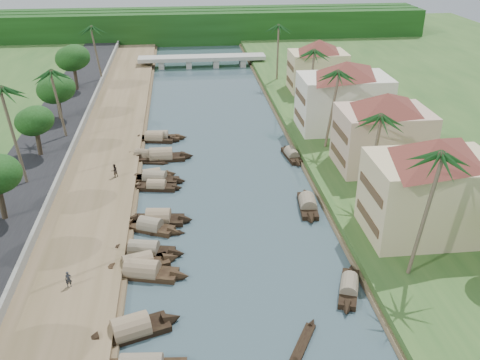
{
  "coord_description": "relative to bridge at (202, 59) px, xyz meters",
  "views": [
    {
      "loc": [
        -4.68,
        -46.14,
        30.01
      ],
      "look_at": [
        1.59,
        10.28,
        2.0
      ],
      "focal_mm": 40.0,
      "sensor_mm": 36.0,
      "label": 1
    }
  ],
  "objects": [
    {
      "name": "canoe_2",
      "position": [
        -9.37,
        -51.34,
        -1.62
      ],
      "size": [
        5.02,
        1.73,
        0.72
      ],
      "rotation": [
        0.0,
        0.0,
        -0.21
      ],
      "color": "black",
      "rests_on": "ground"
    },
    {
      "name": "tree_4",
      "position": [
        -24.0,
        -35.44,
        4.4
      ],
      "size": [
        5.21,
        5.21,
        6.93
      ],
      "color": "#49392A",
      "rests_on": "ground"
    },
    {
      "name": "building_distant",
      "position": [
        19.99,
        -24.0,
        4.16
      ],
      "size": [
        12.62,
        12.62,
        9.2
      ],
      "color": "#D2BD8C",
      "rests_on": "right_bank"
    },
    {
      "name": "treeline",
      "position": [
        -0.0,
        28.0,
        2.28
      ],
      "size": [
        120.0,
        14.0,
        8.0
      ],
      "color": "#14370F",
      "rests_on": "ground"
    },
    {
      "name": "palm_8",
      "position": [
        -20.5,
        -12.87,
        9.47
      ],
      "size": [
        3.2,
        3.2,
        11.58
      ],
      "color": "brown",
      "rests_on": "ground"
    },
    {
      "name": "left_bank",
      "position": [
        -16.0,
        -52.0,
        -1.32
      ],
      "size": [
        10.0,
        180.0,
        0.8
      ],
      "primitive_type": "cube",
      "color": "brown",
      "rests_on": "ground"
    },
    {
      "name": "sampan_8",
      "position": [
        -9.07,
        -56.26,
        -1.31
      ],
      "size": [
        6.66,
        3.07,
        2.04
      ],
      "rotation": [
        0.0,
        0.0,
        0.24
      ],
      "color": "black",
      "rests_on": "ground"
    },
    {
      "name": "sampan_7",
      "position": [
        -8.39,
        -59.17,
        -1.32
      ],
      "size": [
        6.68,
        2.46,
        1.81
      ],
      "rotation": [
        0.0,
        0.0,
        -0.18
      ],
      "color": "black",
      "rests_on": "ground"
    },
    {
      "name": "tree_5",
      "position": [
        -24.0,
        -19.48,
        5.42
      ],
      "size": [
        5.41,
        5.41,
        8.05
      ],
      "color": "#49392A",
      "rests_on": "ground"
    },
    {
      "name": "sampan_9",
      "position": [
        -8.69,
        -56.94,
        -1.31
      ],
      "size": [
        8.4,
        3.61,
        2.11
      ],
      "rotation": [
        0.0,
        0.0,
        -0.25
      ],
      "color": "black",
      "rests_on": "ground"
    },
    {
      "name": "sampan_14",
      "position": [
        9.2,
        -81.1,
        -1.32
      ],
      "size": [
        3.95,
        7.59,
        1.89
      ],
      "rotation": [
        0.0,
        0.0,
        1.21
      ],
      "color": "black",
      "rests_on": "ground"
    },
    {
      "name": "building_near",
      "position": [
        18.99,
        -74.0,
        4.66
      ],
      "size": [
        14.85,
        14.85,
        10.2
      ],
      "color": "#D2BD8C",
      "rests_on": "right_bank"
    },
    {
      "name": "sampan_11",
      "position": [
        -8.03,
        -50.16,
        -1.3
      ],
      "size": [
        9.14,
        2.34,
        2.57
      ],
      "rotation": [
        0.0,
        0.0,
        0.0
      ],
      "color": "black",
      "rests_on": "ground"
    },
    {
      "name": "bridge",
      "position": [
        0.0,
        0.0,
        0.0
      ],
      "size": [
        28.0,
        4.0,
        2.4
      ],
      "color": "#A2A197",
      "rests_on": "ground"
    },
    {
      "name": "tree_3",
      "position": [
        -24.0,
        -49.85,
        4.37
      ],
      "size": [
        4.45,
        4.45,
        6.61
      ],
      "color": "#49392A",
      "rests_on": "ground"
    },
    {
      "name": "retaining_wall",
      "position": [
        -20.2,
        -52.0,
        -0.37
      ],
      "size": [
        0.4,
        180.0,
        1.1
      ],
      "primitive_type": "cube",
      "color": "slate",
      "rests_on": "left_bank"
    },
    {
      "name": "ground",
      "position": [
        -0.0,
        -72.0,
        -1.72
      ],
      "size": [
        220.0,
        220.0,
        0.0
      ],
      "primitive_type": "plane",
      "color": "#374B52",
      "rests_on": "ground"
    },
    {
      "name": "road",
      "position": [
        -24.5,
        -52.0,
        -1.02
      ],
      "size": [
        8.0,
        180.0,
        1.4
      ],
      "primitive_type": "cube",
      "color": "black",
      "rests_on": "ground"
    },
    {
      "name": "canoe_0",
      "position": [
        3.72,
        -87.12,
        -1.62
      ],
      "size": [
        3.74,
        5.77,
        0.82
      ],
      "rotation": [
        0.0,
        0.0,
        1.06
      ],
      "color": "black",
      "rests_on": "ground"
    },
    {
      "name": "palm_5",
      "position": [
        -24.0,
        -58.21,
        11.0
      ],
      "size": [
        3.2,
        3.2,
        13.17
      ],
      "color": "brown",
      "rests_on": "ground"
    },
    {
      "name": "palm_1",
      "position": [
        16.0,
        -65.66,
        8.84
      ],
      "size": [
        3.2,
        3.2,
        11.14
      ],
      "color": "brown",
      "rests_on": "ground"
    },
    {
      "name": "canoe_1",
      "position": [
        -7.19,
        -69.63,
        -1.62
      ],
      "size": [
        4.35,
        1.0,
        0.7
      ],
      "rotation": [
        0.0,
        0.0,
        -0.07
      ],
      "color": "black",
      "rests_on": "ground"
    },
    {
      "name": "palm_0",
      "position": [
        15.0,
        -80.61,
        10.83
      ],
      "size": [
        3.2,
        3.2,
        13.19
      ],
      "color": "brown",
      "rests_on": "ground"
    },
    {
      "name": "tree_6",
      "position": [
        24.0,
        -43.78,
        4.48
      ],
      "size": [
        4.61,
        4.61,
        6.98
      ],
      "color": "#49392A",
      "rests_on": "ground"
    },
    {
      "name": "person_near",
      "position": [
        -15.39,
        -78.73,
        -0.15
      ],
      "size": [
        0.65,
        0.52,
        1.55
      ],
      "primitive_type": "imported",
      "rotation": [
        0.0,
        0.0,
        0.31
      ],
      "color": "#25272C",
      "rests_on": "left_bank"
    },
    {
      "name": "sampan_6",
      "position": [
        -8.78,
        -68.69,
        -1.31
      ],
      "size": [
        7.17,
        4.47,
        2.15
      ],
      "rotation": [
        0.0,
        0.0,
        -0.43
      ],
      "color": "black",
      "rests_on": "ground"
    },
    {
      "name": "sampan_13",
      "position": [
        -9.12,
        -43.29,
        -1.31
      ],
      "size": [
        8.06,
        3.13,
        2.17
      ],
      "rotation": [
        0.0,
        0.0,
        -0.19
      ],
      "color": "black",
      "rests_on": "ground"
    },
    {
      "name": "sampan_1",
      "position": [
        -9.68,
        -84.5,
        -1.3
      ],
      "size": [
        8.8,
        4.61,
        2.52
      ],
      "rotation": [
        0.0,
        0.0,
        0.32
      ],
      "color": "black",
      "rests_on": "ground"
    },
    {
      "name": "sampan_15",
      "position": [
        8.95,
        -65.77,
        -1.31
      ],
      "size": [
        2.54,
        8.33,
        2.2
      ],
      "rotation": [
        0.0,
        0.0,
        1.46
      ],
      "color": "black",
      "rests_on": "ground"
    },
    {
      "name": "sampan_4",
      "position": [
        -9.66,
        -75.48,
        -1.3
      ],
      "size": [
        8.33,
        3.91,
        2.31
      ],
      "rotation": [
        0.0,
        0.0,
        0.27
      ],
      "color": "black",
      "rests_on": "ground"
    },
    {
      "name": "building_far",
      "position": [
        18.99,
        -44.0,
        4.66
      ],
      "size": [
        15.59,
        15.59,
        10.2
      ],
      "color": "beige",
      "rests_on": "right_bank"
    },
    {
      "name": "palm_3",
      "position": [
        16.0,
        -35.61,
        9.14
      ],
      "size": [
        3.2,
        3.2,
        11.45
      ],
      "color": "brown",
      "rests_on": "ground"
    },
    {
      "name": "palm_2",
      "position": [
        15.0,
        -50.93,
        9.77
      ],
      "size": [
        3.2,
        3.2,
        12.08
      ],
      "color": "brown",
      "rests_on": "ground"
    },
    {
      "name": "sampan_10",
      "position": [
        -10.37,
        -49.68,
        -1.31
      ],
      "size": [
        7.14,
        3.88,
        1.99
      ],
      "rotation": [
        0.0,
        0.0,
        -0.36
      ],
      "color": "black",
      "rests_on": "ground"
    },
    {
      "name": "sampan_3",
      "position": [
        -9.23,
        -73.23,
        -1.31
      ],
      "size": [
        8.58,
        3.4,
        2.26
      ],
      "rotation": [
        0.0,
        0.0,
        -0.2
      ],
      "color": "black",
      "rests_on": "ground"
    },
    {
      "name": "sampan_2",
      "position": [
        -9.21,
        -76.67,
        -1.3
      ],
      "size": [
        9.37,
        4.13,
        2.4
      ],
      "rotation": [
        0.0,
        0.0,
        -0.26
      ],
      "color": "black",
      "rests_on": "ground"
    },
    {
      "name": "sampan_12",
      "position": [
        -8.67,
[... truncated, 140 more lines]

